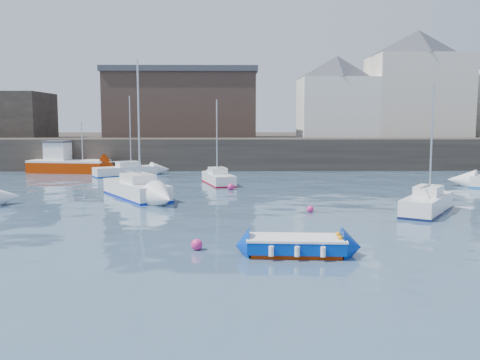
{
  "coord_description": "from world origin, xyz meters",
  "views": [
    {
      "loc": [
        -0.4,
        -17.64,
        4.87
      ],
      "look_at": [
        0.0,
        12.0,
        1.5
      ],
      "focal_mm": 40.0,
      "sensor_mm": 36.0,
      "label": 1
    }
  ],
  "objects_px": {
    "sailboat_h": "(126,171)",
    "buoy_far": "(231,190)",
    "blue_dinghy": "(296,245)",
    "sailboat_f": "(218,178)",
    "buoy_near": "(197,250)",
    "buoy_mid": "(310,212)",
    "fishing_boat": "(67,163)",
    "sailboat_c": "(427,203)",
    "sailboat_b": "(136,189)"
  },
  "relations": [
    {
      "from": "sailboat_b",
      "to": "buoy_mid",
      "type": "relative_size",
      "value": 23.17
    },
    {
      "from": "sailboat_h",
      "to": "buoy_mid",
      "type": "bearing_deg",
      "value": -54.06
    },
    {
      "from": "buoy_mid",
      "to": "sailboat_b",
      "type": "bearing_deg",
      "value": 151.64
    },
    {
      "from": "sailboat_h",
      "to": "buoy_mid",
      "type": "xyz_separation_m",
      "value": [
        13.39,
        -18.47,
        -0.45
      ]
    },
    {
      "from": "blue_dinghy",
      "to": "sailboat_f",
      "type": "distance_m",
      "value": 21.65
    },
    {
      "from": "sailboat_b",
      "to": "sailboat_h",
      "type": "relative_size",
      "value": 1.23
    },
    {
      "from": "sailboat_h",
      "to": "buoy_near",
      "type": "height_order",
      "value": "sailboat_h"
    },
    {
      "from": "sailboat_b",
      "to": "sailboat_f",
      "type": "relative_size",
      "value": 1.33
    },
    {
      "from": "buoy_near",
      "to": "buoy_far",
      "type": "relative_size",
      "value": 0.96
    },
    {
      "from": "buoy_far",
      "to": "buoy_near",
      "type": "bearing_deg",
      "value": -94.0
    },
    {
      "from": "fishing_boat",
      "to": "sailboat_b",
      "type": "xyz_separation_m",
      "value": [
        9.27,
        -15.98,
        -0.36
      ]
    },
    {
      "from": "fishing_boat",
      "to": "sailboat_h",
      "type": "height_order",
      "value": "sailboat_h"
    },
    {
      "from": "blue_dinghy",
      "to": "sailboat_b",
      "type": "relative_size",
      "value": 0.43
    },
    {
      "from": "sailboat_b",
      "to": "sailboat_c",
      "type": "height_order",
      "value": "sailboat_b"
    },
    {
      "from": "blue_dinghy",
      "to": "sailboat_f",
      "type": "bearing_deg",
      "value": 98.93
    },
    {
      "from": "sailboat_b",
      "to": "buoy_far",
      "type": "height_order",
      "value": "sailboat_b"
    },
    {
      "from": "sailboat_c",
      "to": "buoy_near",
      "type": "distance_m",
      "value": 13.89
    },
    {
      "from": "buoy_near",
      "to": "sailboat_f",
      "type": "bearing_deg",
      "value": 89.26
    },
    {
      "from": "buoy_mid",
      "to": "buoy_far",
      "type": "xyz_separation_m",
      "value": [
        -4.23,
        9.1,
        0.0
      ]
    },
    {
      "from": "sailboat_f",
      "to": "fishing_boat",
      "type": "bearing_deg",
      "value": 147.64
    },
    {
      "from": "fishing_boat",
      "to": "buoy_far",
      "type": "bearing_deg",
      "value": -39.15
    },
    {
      "from": "sailboat_h",
      "to": "buoy_far",
      "type": "relative_size",
      "value": 15.12
    },
    {
      "from": "fishing_boat",
      "to": "sailboat_b",
      "type": "distance_m",
      "value": 18.47
    },
    {
      "from": "fishing_boat",
      "to": "sailboat_f",
      "type": "bearing_deg",
      "value": -32.36
    },
    {
      "from": "blue_dinghy",
      "to": "fishing_boat",
      "type": "xyz_separation_m",
      "value": [
        -17.57,
        30.39,
        0.54
      ]
    },
    {
      "from": "blue_dinghy",
      "to": "buoy_mid",
      "type": "relative_size",
      "value": 9.93
    },
    {
      "from": "blue_dinghy",
      "to": "buoy_near",
      "type": "xyz_separation_m",
      "value": [
        -3.63,
        0.85,
        -0.37
      ]
    },
    {
      "from": "sailboat_b",
      "to": "buoy_mid",
      "type": "distance_m",
      "value": 11.51
    },
    {
      "from": "sailboat_f",
      "to": "buoy_near",
      "type": "bearing_deg",
      "value": -90.74
    },
    {
      "from": "fishing_boat",
      "to": "buoy_near",
      "type": "height_order",
      "value": "fishing_boat"
    },
    {
      "from": "blue_dinghy",
      "to": "buoy_near",
      "type": "height_order",
      "value": "blue_dinghy"
    },
    {
      "from": "sailboat_c",
      "to": "buoy_far",
      "type": "height_order",
      "value": "sailboat_c"
    },
    {
      "from": "blue_dinghy",
      "to": "sailboat_c",
      "type": "relative_size",
      "value": 0.54
    },
    {
      "from": "sailboat_b",
      "to": "sailboat_c",
      "type": "distance_m",
      "value": 17.18
    },
    {
      "from": "sailboat_f",
      "to": "buoy_mid",
      "type": "distance_m",
      "value": 13.47
    },
    {
      "from": "fishing_boat",
      "to": "sailboat_c",
      "type": "height_order",
      "value": "sailboat_c"
    },
    {
      "from": "sailboat_f",
      "to": "blue_dinghy",
      "type": "bearing_deg",
      "value": -81.07
    },
    {
      "from": "sailboat_b",
      "to": "buoy_near",
      "type": "height_order",
      "value": "sailboat_b"
    },
    {
      "from": "sailboat_c",
      "to": "buoy_mid",
      "type": "bearing_deg",
      "value": 177.0
    },
    {
      "from": "fishing_boat",
      "to": "buoy_far",
      "type": "height_order",
      "value": "fishing_boat"
    },
    {
      "from": "sailboat_b",
      "to": "sailboat_h",
      "type": "height_order",
      "value": "sailboat_b"
    },
    {
      "from": "sailboat_f",
      "to": "buoy_near",
      "type": "distance_m",
      "value": 20.54
    },
    {
      "from": "buoy_far",
      "to": "blue_dinghy",
      "type": "bearing_deg",
      "value": -82.36
    },
    {
      "from": "buoy_mid",
      "to": "sailboat_f",
      "type": "bearing_deg",
      "value": 112.59
    },
    {
      "from": "sailboat_h",
      "to": "buoy_mid",
      "type": "relative_size",
      "value": 18.84
    },
    {
      "from": "sailboat_b",
      "to": "sailboat_f",
      "type": "distance_m",
      "value": 8.55
    },
    {
      "from": "fishing_boat",
      "to": "buoy_far",
      "type": "xyz_separation_m",
      "value": [
        15.15,
        -12.33,
        -0.91
      ]
    },
    {
      "from": "buoy_mid",
      "to": "buoy_far",
      "type": "bearing_deg",
      "value": 114.94
    },
    {
      "from": "fishing_boat",
      "to": "sailboat_c",
      "type": "distance_m",
      "value": 33.48
    },
    {
      "from": "sailboat_b",
      "to": "buoy_mid",
      "type": "height_order",
      "value": "sailboat_b"
    }
  ]
}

